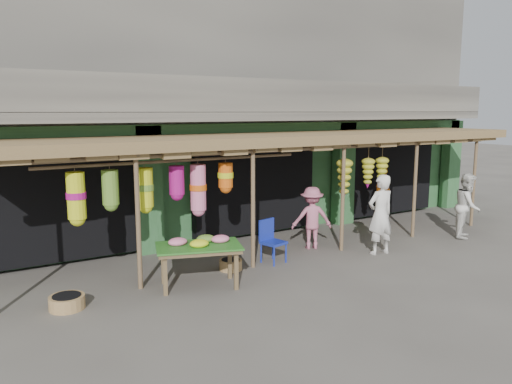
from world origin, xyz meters
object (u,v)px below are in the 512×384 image
flower_table (199,247)px  blue_chair (271,238)px  person_right (468,206)px  person_shopper (312,218)px  person_front (380,215)px  person_vendor (382,194)px

flower_table → blue_chair: 2.11m
person_right → person_shopper: bearing=132.3°
flower_table → person_front: bearing=15.5°
person_right → person_front: bearing=147.9°
flower_table → person_front: (4.55, -0.22, 0.17)m
person_front → person_shopper: person_front is taller
person_right → person_vendor: (-0.66, 2.41, 0.02)m
person_front → person_shopper: bearing=-44.2°
blue_chair → person_shopper: person_shopper is taller
person_front → person_vendor: (2.43, 2.31, -0.07)m
blue_chair → person_front: (2.54, -0.81, 0.41)m
person_front → person_shopper: (-1.07, 1.22, -0.18)m
person_right → person_shopper: 4.37m
flower_table → person_shopper: (3.48, 0.99, -0.01)m
person_right → person_vendor: person_vendor is taller
person_shopper → person_front: bearing=155.8°
person_front → blue_chair: bearing=-13.2°
flower_table → person_front: person_front is taller
person_vendor → person_shopper: bearing=-5.7°
person_front → person_vendor: size_ratio=1.07×
flower_table → person_vendor: bearing=34.9°
flower_table → blue_chair: size_ratio=1.88×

